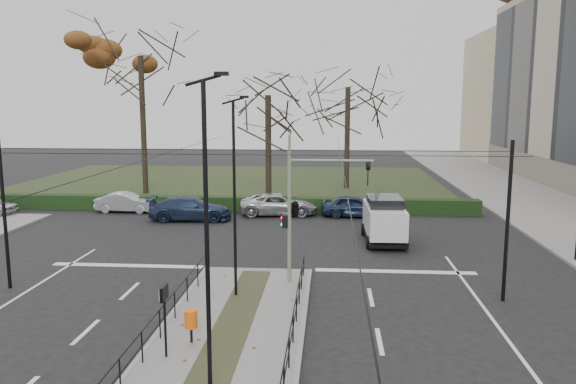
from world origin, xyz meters
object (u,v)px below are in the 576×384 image
at_px(litter_bin, 191,319).
at_px(streetlamp_median_far, 235,197).
at_px(bare_tree_center, 348,95).
at_px(parked_car_fifth, 355,206).
at_px(traffic_light, 297,206).
at_px(parked_car_third, 190,208).
at_px(bare_tree_near, 268,103).
at_px(info_panel, 164,301).
at_px(parked_car_fourth, 279,204).
at_px(streetlamp_median_near, 207,235).
at_px(rust_tree, 140,56).
at_px(white_van, 384,218).
at_px(parked_car_second, 126,202).

distance_m(litter_bin, streetlamp_median_far, 5.29).
bearing_deg(bare_tree_center, parked_car_fifth, -88.96).
distance_m(litter_bin, parked_car_fifth, 20.93).
relative_size(traffic_light, parked_car_third, 1.04).
xyz_separation_m(litter_bin, parked_car_fifth, (5.72, 20.13, -0.14)).
bearing_deg(bare_tree_near, streetlamp_median_far, -87.06).
xyz_separation_m(info_panel, parked_car_fourth, (1.25, 21.44, -1.09)).
bearing_deg(parked_car_third, parked_car_fifth, -84.39).
distance_m(parked_car_third, parked_car_fourth, 5.81).
xyz_separation_m(parked_car_fourth, bare_tree_center, (4.74, 11.53, 7.30)).
height_order(streetlamp_median_near, rust_tree, rust_tree).
bearing_deg(parked_car_third, bare_tree_center, -41.01).
height_order(white_van, rust_tree, rust_tree).
bearing_deg(parked_car_fifth, white_van, -166.65).
bearing_deg(parked_car_second, streetlamp_median_near, -154.99).
bearing_deg(traffic_light, parked_car_second, 130.76).
bearing_deg(parked_car_fifth, parked_car_third, 102.25).
bearing_deg(white_van, traffic_light, -119.16).
relative_size(white_van, rust_tree, 0.32).
bearing_deg(parked_car_fourth, traffic_light, -177.65).
xyz_separation_m(parked_car_third, parked_car_fifth, (10.37, 1.82, -0.03)).
height_order(parked_car_fourth, bare_tree_near, bare_tree_near).
relative_size(rust_tree, bare_tree_center, 1.26).
bearing_deg(parked_car_fourth, streetlamp_median_far, 173.72).
distance_m(streetlamp_median_far, bare_tree_near, 20.73).
height_order(traffic_light, info_panel, traffic_light).
xyz_separation_m(streetlamp_median_near, bare_tree_near, (-1.59, 27.48, 3.14)).
height_order(litter_bin, bare_tree_near, bare_tree_near).
bearing_deg(rust_tree, info_panel, -70.50).
height_order(streetlamp_median_far, parked_car_fifth, streetlamp_median_far).
bearing_deg(parked_car_fifth, streetlamp_median_far, 164.58).
xyz_separation_m(traffic_light, white_van, (4.16, 7.46, -1.99)).
distance_m(rust_tree, bare_tree_near, 11.50).
distance_m(streetlamp_median_near, bare_tree_center, 35.22).
distance_m(streetlamp_median_far, parked_car_fourth, 16.47).
relative_size(traffic_light, litter_bin, 5.29).
bearing_deg(rust_tree, bare_tree_center, 13.50).
bearing_deg(parked_car_second, bare_tree_near, -66.00).
xyz_separation_m(traffic_light, parked_car_fourth, (-2.07, 14.30, -2.55)).
height_order(info_panel, parked_car_third, info_panel).
relative_size(info_panel, parked_car_fourth, 0.42).
distance_m(parked_car_fourth, rust_tree, 17.19).
relative_size(litter_bin, parked_car_third, 0.20).
relative_size(parked_car_third, parked_car_fifth, 1.22).
relative_size(parked_car_second, bare_tree_near, 0.39).
distance_m(white_van, parked_car_fifth, 6.69).
bearing_deg(litter_bin, bare_tree_near, 90.92).
relative_size(traffic_light, info_panel, 2.53).
distance_m(parked_car_third, rust_tree, 15.36).
bearing_deg(parked_car_fourth, bare_tree_near, 9.30).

